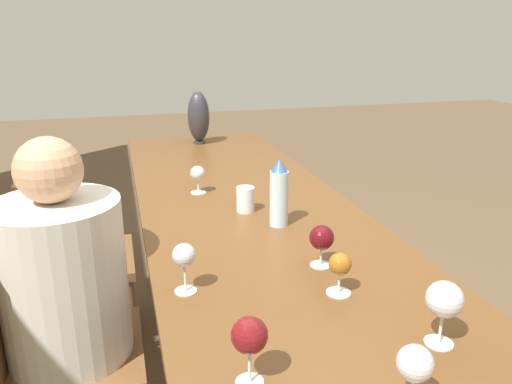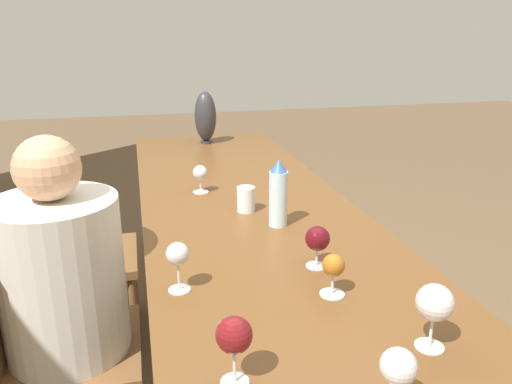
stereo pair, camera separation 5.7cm
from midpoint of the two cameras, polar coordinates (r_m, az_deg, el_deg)
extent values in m
plane|color=brown|center=(2.30, 0.49, -20.50)|extent=(14.00, 14.00, 0.00)
cube|color=brown|center=(1.92, 0.55, -3.01)|extent=(2.95, 0.84, 0.04)
cylinder|color=brown|center=(3.38, 0.03, -0.27)|extent=(0.07, 0.07, 0.72)
cylinder|color=brown|center=(3.30, -10.80, -1.11)|extent=(0.07, 0.07, 0.72)
cylinder|color=silver|center=(1.77, 3.47, -0.80)|extent=(0.07, 0.07, 0.20)
cone|color=#33599E|center=(1.74, 3.55, 3.02)|extent=(0.06, 0.06, 0.04)
cylinder|color=silver|center=(1.92, -0.31, -0.84)|extent=(0.07, 0.07, 0.10)
cylinder|color=#2D2D33|center=(3.09, -5.17, 5.73)|extent=(0.07, 0.07, 0.01)
ellipsoid|color=#2D2D33|center=(3.06, -5.25, 8.61)|extent=(0.13, 0.13, 0.30)
cylinder|color=silver|center=(1.24, 20.48, -16.21)|extent=(0.07, 0.07, 0.00)
cylinder|color=silver|center=(1.22, 20.69, -14.69)|extent=(0.01, 0.01, 0.08)
sphere|color=silver|center=(1.18, 21.09, -11.71)|extent=(0.08, 0.08, 0.08)
cylinder|color=silver|center=(1.38, 9.87, -11.42)|extent=(0.07, 0.07, 0.00)
cylinder|color=silver|center=(1.37, 9.94, -10.31)|extent=(0.01, 0.01, 0.06)
sphere|color=#995B19|center=(1.34, 10.07, -8.24)|extent=(0.06, 0.06, 0.06)
cylinder|color=silver|center=(1.39, -7.56, -11.01)|extent=(0.06, 0.06, 0.00)
cylinder|color=silver|center=(1.37, -7.63, -9.52)|extent=(0.01, 0.01, 0.08)
sphere|color=silver|center=(1.34, -7.75, -7.02)|extent=(0.06, 0.06, 0.06)
cylinder|color=silver|center=(1.52, 7.99, -8.37)|extent=(0.06, 0.06, 0.00)
cylinder|color=silver|center=(1.51, 8.04, -7.36)|extent=(0.01, 0.01, 0.06)
sphere|color=#510C14|center=(1.48, 8.14, -5.27)|extent=(0.07, 0.07, 0.07)
cylinder|color=silver|center=(2.17, -5.58, 0.00)|extent=(0.07, 0.07, 0.00)
cylinder|color=silver|center=(2.16, -5.61, 0.78)|extent=(0.01, 0.01, 0.06)
sphere|color=silver|center=(2.14, -5.65, 2.22)|extent=(0.06, 0.06, 0.06)
sphere|color=silver|center=(0.99, 17.66, -18.48)|extent=(0.07, 0.07, 0.07)
cylinder|color=silver|center=(1.08, -0.81, -20.91)|extent=(0.06, 0.06, 0.00)
cylinder|color=silver|center=(1.05, -0.82, -19.20)|extent=(0.01, 0.01, 0.08)
sphere|color=maroon|center=(1.01, -0.84, -16.03)|extent=(0.07, 0.07, 0.07)
cube|color=brown|center=(1.82, -19.37, -16.93)|extent=(0.44, 0.44, 0.04)
cylinder|color=brown|center=(2.09, -12.78, -18.65)|extent=(0.04, 0.04, 0.40)
cylinder|color=brown|center=(2.13, -23.63, -19.08)|extent=(0.04, 0.04, 0.40)
cube|color=brown|center=(2.44, -17.98, -7.29)|extent=(0.44, 0.44, 0.04)
cube|color=brown|center=(2.38, -23.30, -2.61)|extent=(0.40, 0.03, 0.42)
cylinder|color=brown|center=(2.37, -13.01, -13.79)|extent=(0.04, 0.04, 0.40)
cylinder|color=brown|center=(2.70, -13.20, -9.55)|extent=(0.04, 0.04, 0.40)
cylinder|color=brown|center=(2.40, -22.37, -14.27)|extent=(0.04, 0.04, 0.40)
cylinder|color=brown|center=(2.73, -21.30, -10.04)|extent=(0.04, 0.04, 0.40)
cylinder|color=beige|center=(1.68, -20.37, -9.15)|extent=(0.38, 0.38, 0.51)
sphere|color=tan|center=(1.56, -21.81, 2.53)|extent=(0.19, 0.19, 0.19)
camera|label=1|loc=(0.03, -89.12, 0.29)|focal=35.00mm
camera|label=2|loc=(0.03, 90.88, -0.29)|focal=35.00mm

